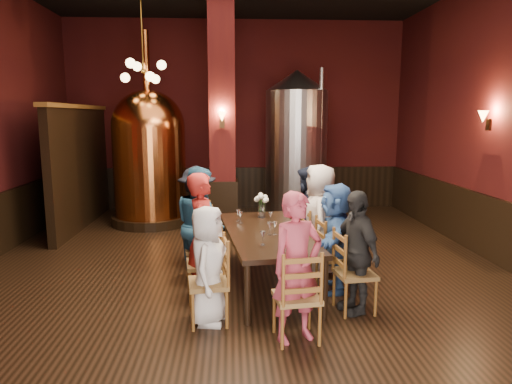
{
  "coord_description": "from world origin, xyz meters",
  "views": [
    {
      "loc": [
        -0.14,
        -6.2,
        2.26
      ],
      "look_at": [
        0.21,
        0.2,
        1.19
      ],
      "focal_mm": 32.0,
      "sensor_mm": 36.0,
      "label": 1
    }
  ],
  "objects": [
    {
      "name": "chair_4",
      "position": [
        1.28,
        -1.21,
        0.46
      ],
      "size": [
        0.51,
        0.51,
        0.92
      ],
      "primitive_type": null,
      "rotation": [
        0.0,
        0.0,
        1.7
      ],
      "color": "brown",
      "rests_on": "ground"
    },
    {
      "name": "wine_glass_1",
      "position": [
        0.61,
        -1.15,
        0.83
      ],
      "size": [
        0.07,
        0.07,
        0.17
      ],
      "primitive_type": null,
      "color": "white",
      "rests_on": "dining_table"
    },
    {
      "name": "rose_vase",
      "position": [
        0.32,
        0.5,
        0.99
      ],
      "size": [
        0.22,
        0.22,
        0.37
      ],
      "color": "white",
      "rests_on": "dining_table"
    },
    {
      "name": "person_6",
      "position": [
        1.12,
        0.1,
        0.79
      ],
      "size": [
        0.61,
        0.84,
        1.59
      ],
      "primitive_type": "imported",
      "rotation": [
        0.0,
        0.0,
        4.57
      ],
      "color": "beige",
      "rests_on": "ground"
    },
    {
      "name": "wine_glass_3",
      "position": [
        -0.01,
        0.12,
        0.83
      ],
      "size": [
        0.07,
        0.07,
        0.17
      ],
      "primitive_type": null,
      "color": "white",
      "rests_on": "dining_table"
    },
    {
      "name": "chair_7",
      "position": [
        1.04,
        0.77,
        0.46
      ],
      "size": [
        0.51,
        0.51,
        0.92
      ],
      "primitive_type": null,
      "rotation": [
        0.0,
        0.0,
        1.7
      ],
      "color": "brown",
      "rests_on": "ground"
    },
    {
      "name": "partition",
      "position": [
        -3.2,
        3.2,
        1.2
      ],
      "size": [
        0.22,
        3.5,
        2.4
      ],
      "primitive_type": "cube",
      "color": "black",
      "rests_on": "ground"
    },
    {
      "name": "pendant_cluster",
      "position": [
        -1.8,
        2.9,
        3.1
      ],
      "size": [
        0.9,
        0.9,
        1.7
      ],
      "primitive_type": null,
      "color": "#A57226",
      "rests_on": "room"
    },
    {
      "name": "person_7",
      "position": [
        1.04,
        0.77,
        0.74
      ],
      "size": [
        0.46,
        0.77,
        1.48
      ],
      "primitive_type": "imported",
      "rotation": [
        0.0,
        0.0,
        4.56
      ],
      "color": "#181E31",
      "rests_on": "ground"
    },
    {
      "name": "column",
      "position": [
        -0.3,
        2.8,
        2.25
      ],
      "size": [
        0.58,
        0.58,
        4.5
      ],
      "primitive_type": "cube",
      "color": "#43110E",
      "rests_on": "ground"
    },
    {
      "name": "chair_6",
      "position": [
        1.12,
        0.1,
        0.46
      ],
      "size": [
        0.51,
        0.51,
        0.92
      ],
      "primitive_type": null,
      "rotation": [
        0.0,
        0.0,
        1.7
      ],
      "color": "brown",
      "rests_on": "ground"
    },
    {
      "name": "steel_vessel",
      "position": [
        1.29,
        3.76,
        1.62
      ],
      "size": [
        1.61,
        1.61,
        3.23
      ],
      "rotation": [
        0.0,
        0.0,
        0.23
      ],
      "color": "#B2B2B7",
      "rests_on": "ground"
    },
    {
      "name": "chair_8",
      "position": [
        0.51,
        -1.87,
        0.46
      ],
      "size": [
        0.51,
        0.51,
        0.92
      ],
      "primitive_type": null,
      "rotation": [
        0.0,
        0.0,
        3.27
      ],
      "color": "brown",
      "rests_on": "ground"
    },
    {
      "name": "wine_glass_7",
      "position": [
        0.33,
        0.44,
        0.83
      ],
      "size": [
        0.07,
        0.07,
        0.17
      ],
      "primitive_type": null,
      "color": "white",
      "rests_on": "dining_table"
    },
    {
      "name": "dining_table",
      "position": [
        0.32,
        -0.33,
        0.69
      ],
      "size": [
        1.29,
        2.51,
        0.75
      ],
      "rotation": [
        0.0,
        0.0,
        0.12
      ],
      "color": "black",
      "rests_on": "ground"
    },
    {
      "name": "wainscot_back",
      "position": [
        0.0,
        4.96,
        0.5
      ],
      "size": [
        7.9,
        0.08,
        1.0
      ],
      "primitive_type": "cube",
      "color": "black",
      "rests_on": "ground"
    },
    {
      "name": "wine_glass_0",
      "position": [
        0.43,
        -1.14,
        0.83
      ],
      "size": [
        0.07,
        0.07,
        0.17
      ],
      "primitive_type": null,
      "color": "white",
      "rests_on": "dining_table"
    },
    {
      "name": "wine_glass_8",
      "position": [
        0.35,
        -0.54,
        0.83
      ],
      "size": [
        0.07,
        0.07,
        0.17
      ],
      "primitive_type": null,
      "color": "white",
      "rests_on": "dining_table"
    },
    {
      "name": "chair_3",
      "position": [
        -0.65,
        0.56,
        0.46
      ],
      "size": [
        0.51,
        0.51,
        0.92
      ],
      "primitive_type": null,
      "rotation": [
        0.0,
        0.0,
        -1.45
      ],
      "color": "brown",
      "rests_on": "ground"
    },
    {
      "name": "person_2",
      "position": [
        -0.57,
        -0.11,
        0.8
      ],
      "size": [
        0.7,
        0.86,
        1.59
      ],
      "primitive_type": "imported",
      "rotation": [
        0.0,
        0.0,
        2.05
      ],
      "color": "navy",
      "rests_on": "ground"
    },
    {
      "name": "person_0",
      "position": [
        -0.4,
        -1.43,
        0.66
      ],
      "size": [
        0.53,
        0.71,
        1.31
      ],
      "primitive_type": "imported",
      "rotation": [
        0.0,
        0.0,
        1.38
      ],
      "color": "silver",
      "rests_on": "ground"
    },
    {
      "name": "sconce_wall",
      "position": [
        3.9,
        0.8,
        2.2
      ],
      "size": [
        0.2,
        0.2,
        0.36
      ],
      "primitive_type": null,
      "rotation": [
        0.0,
        0.0,
        1.57
      ],
      "color": "black",
      "rests_on": "room"
    },
    {
      "name": "chair_5",
      "position": [
        1.2,
        -0.55,
        0.46
      ],
      "size": [
        0.51,
        0.51,
        0.92
      ],
      "primitive_type": null,
      "rotation": [
        0.0,
        0.0,
        1.7
      ],
      "color": "brown",
      "rests_on": "ground"
    },
    {
      "name": "person_5",
      "position": [
        1.2,
        -0.55,
        0.71
      ],
      "size": [
        0.67,
        1.37,
        1.42
      ],
      "primitive_type": "imported",
      "rotation": [
        0.0,
        0.0,
        4.52
      ],
      "color": "#365EA2",
      "rests_on": "ground"
    },
    {
      "name": "person_4",
      "position": [
        1.28,
        -1.21,
        0.72
      ],
      "size": [
        0.58,
        0.91,
        1.43
      ],
      "primitive_type": "imported",
      "rotation": [
        0.0,
        0.0,
        5.0
      ],
      "color": "black",
      "rests_on": "ground"
    },
    {
      "name": "chair_0",
      "position": [
        -0.4,
        -1.43,
        0.46
      ],
      "size": [
        0.51,
        0.51,
        0.92
      ],
      "primitive_type": null,
      "rotation": [
        0.0,
        0.0,
        -1.45
      ],
      "color": "brown",
      "rests_on": "ground"
    },
    {
      "name": "chair_1",
      "position": [
        -0.49,
        -0.76,
        0.46
      ],
      "size": [
        0.51,
        0.51,
        0.92
      ],
      "primitive_type": null,
      "rotation": [
        0.0,
        0.0,
        -1.45
      ],
      "color": "brown",
      "rests_on": "ground"
    },
    {
      "name": "wine_glass_4",
      "position": [
        0.41,
        -0.53,
        0.83
      ],
      "size": [
        0.07,
        0.07,
        0.17
      ],
      "primitive_type": null,
      "color": "white",
      "rests_on": "dining_table"
    },
    {
      "name": "person_8",
      "position": [
        0.51,
        -1.87,
        0.77
      ],
      "size": [
        0.66,
        0.56,
        1.53
      ],
      "primitive_type": "imported",
      "rotation": [
        0.0,
        0.0,
        6.69
      ],
      "color": "#B23B50",
      "rests_on": "ground"
    },
    {
      "name": "person_1",
      "position": [
        -0.49,
        -0.76,
        0.79
      ],
      "size": [
        0.4,
        0.59,
        1.59
      ],
      "primitive_type": "imported",
      "rotation": [
        0.0,
        0.0,
        1.53
      ],
      "color": "#A7211C",
      "rests_on": "ground"
    },
    {
      "name": "wine_glass_2",
      "position": [
        0.41,
        0.07,
        0.83
      ],
      "size": [
        0.07,
        0.07,
        0.17
      ],
      "primitive_type": null,
      "color": "white",
      "rests_on": "dining_table"
    },
    {
      "name": "copper_kettle",
      "position": [
        -1.83,
        3.4,
        1.44
      ],
      "size": [
        1.88,
        1.88,
        3.94
      ],
      "rotation": [
        0.0,
        0.0,
        0.33
      ],
      "color": "black",
      "rests_on": "ground"
    },
    {
      "name": "chair_2",
      "position": [
        -0.57,
        -0.11,
        0.46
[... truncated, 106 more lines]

